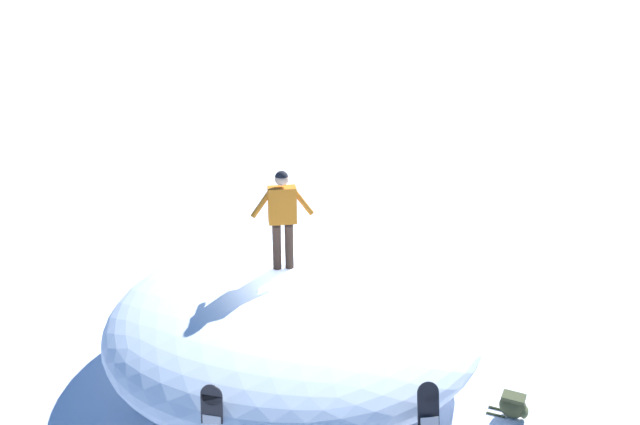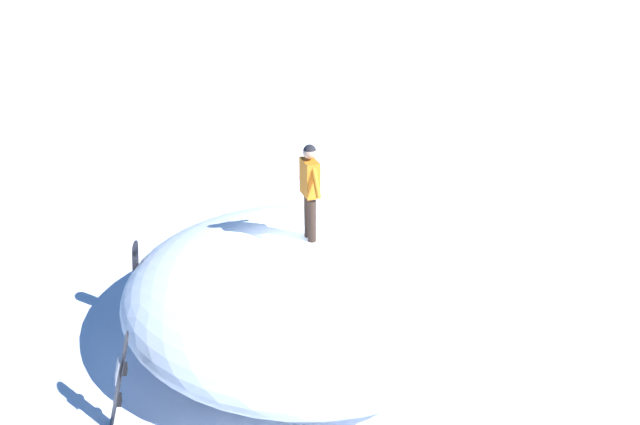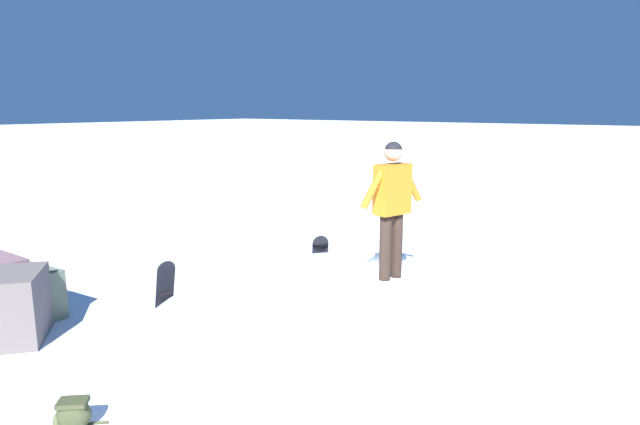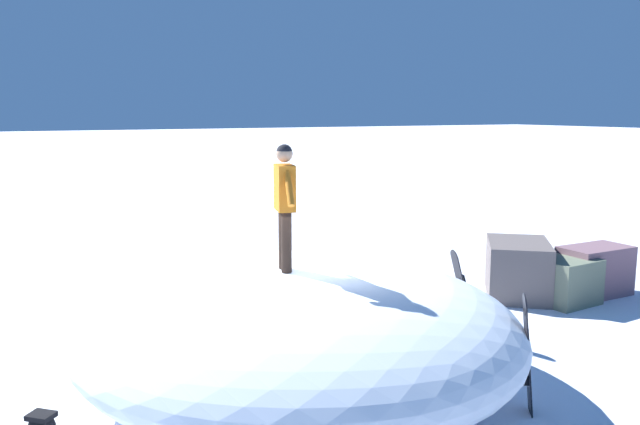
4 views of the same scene
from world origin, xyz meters
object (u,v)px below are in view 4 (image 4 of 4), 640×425
snowboarder_standing (285,196)px  backpack_near (361,303)px  snowboard_primary_upright (527,352)px  snowboard_secondary_upright (462,293)px

snowboarder_standing → backpack_near: bearing=-136.4°
snowboard_primary_upright → backpack_near: bearing=-93.7°
backpack_near → snowboarder_standing: bearing=43.6°
snowboarder_standing → snowboard_secondary_upright: (-3.59, -0.68, -1.95)m
snowboard_primary_upright → snowboarder_standing: bearing=-37.1°
backpack_near → snowboard_primary_upright: bearing=86.3°
snowboard_secondary_upright → backpack_near: 2.22m
snowboarder_standing → snowboard_primary_upright: bearing=142.9°
snowboard_secondary_upright → backpack_near: bearing=-68.3°
snowboarder_standing → backpack_near: snowboarder_standing is taller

